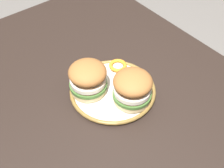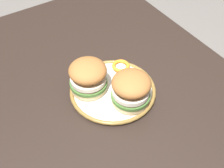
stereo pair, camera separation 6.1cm
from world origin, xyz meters
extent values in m
cube|color=black|center=(0.00, 0.00, 0.76)|extent=(1.25, 0.83, 0.03)
cube|color=black|center=(-0.56, 0.36, 0.37)|extent=(0.06, 0.06, 0.75)
cylinder|color=silver|center=(-0.03, 0.00, 0.78)|extent=(0.25, 0.25, 0.01)
torus|color=olive|center=(-0.03, 0.00, 0.79)|extent=(0.27, 0.27, 0.01)
cylinder|color=silver|center=(-0.03, 0.00, 0.79)|extent=(0.19, 0.19, 0.00)
cylinder|color=beige|center=(0.04, 0.02, 0.80)|extent=(0.11, 0.11, 0.02)
cylinder|color=#477033|center=(0.04, 0.02, 0.82)|extent=(0.12, 0.12, 0.01)
cylinder|color=#BC3828|center=(0.04, 0.02, 0.82)|extent=(0.10, 0.10, 0.01)
cylinder|color=silver|center=(0.04, 0.02, 0.83)|extent=(0.11, 0.11, 0.01)
ellipsoid|color=#A36633|center=(0.04, 0.02, 0.87)|extent=(0.16, 0.16, 0.05)
cylinder|color=beige|center=(-0.07, -0.06, 0.80)|extent=(0.11, 0.11, 0.02)
cylinder|color=#477033|center=(-0.07, -0.06, 0.82)|extent=(0.12, 0.12, 0.01)
cylinder|color=#BC3828|center=(-0.07, -0.06, 0.82)|extent=(0.10, 0.10, 0.01)
cylinder|color=silver|center=(-0.07, -0.06, 0.83)|extent=(0.11, 0.11, 0.01)
ellipsoid|color=#A36633|center=(-0.07, -0.06, 0.87)|extent=(0.16, 0.16, 0.05)
torus|color=orange|center=(-0.09, 0.07, 0.80)|extent=(0.08, 0.08, 0.01)
cylinder|color=#F4E5C6|center=(-0.09, 0.07, 0.79)|extent=(0.03, 0.03, 0.00)
ellipsoid|color=orange|center=(-0.02, 0.07, 0.80)|extent=(0.07, 0.05, 0.01)
camera|label=1|loc=(0.47, -0.39, 1.48)|focal=48.10mm
camera|label=2|loc=(0.50, -0.34, 1.48)|focal=48.10mm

